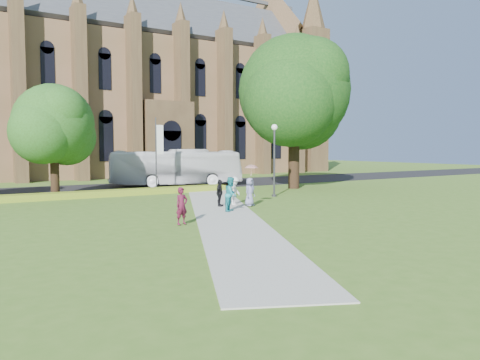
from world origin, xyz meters
TOP-DOWN VIEW (x-y plane):
  - ground at (0.00, 0.00)m, footprint 160.00×160.00m
  - road at (0.00, 20.00)m, footprint 160.00×10.00m
  - footpath at (0.00, 1.00)m, footprint 15.58×28.54m
  - flower_hedge at (-2.00, 13.20)m, footprint 18.00×1.40m
  - cathedral at (10.00, 39.73)m, footprint 52.60×18.25m
  - streetlamp at (7.50, 6.50)m, footprint 0.44×0.44m
  - large_tree at (13.00, 11.00)m, footprint 9.60×9.60m
  - street_tree_1 at (-6.00, 14.50)m, footprint 5.60×5.60m
  - banner_pole_0 at (2.11, 15.20)m, footprint 0.70×0.10m
  - tour_coach at (5.58, 19.16)m, footprint 12.48×5.85m
  - pedestrian_0 at (-3.60, -1.23)m, footprint 0.69×0.51m
  - pedestrian_1 at (0.64, 1.32)m, footprint 1.17×1.15m
  - pedestrian_2 at (2.34, 3.68)m, footprint 1.28×1.11m
  - pedestrian_3 at (1.18, 3.52)m, footprint 0.97×0.91m
  - pedestrian_4 at (2.87, 2.79)m, footprint 0.97×0.82m
  - parasol at (3.05, 2.89)m, footprint 1.04×1.04m

SIDE VIEW (x-z plane):
  - ground at x=0.00m, z-range 0.00..0.00m
  - road at x=0.00m, z-range 0.00..0.02m
  - footpath at x=0.00m, z-range 0.00..0.04m
  - flower_hedge at x=-2.00m, z-range 0.00..0.45m
  - pedestrian_3 at x=1.18m, z-range 0.04..1.65m
  - pedestrian_4 at x=2.87m, z-range 0.04..1.73m
  - pedestrian_0 at x=-3.60m, z-range 0.04..1.76m
  - pedestrian_2 at x=2.34m, z-range 0.04..1.76m
  - pedestrian_1 at x=0.64m, z-range 0.04..1.94m
  - tour_coach at x=5.58m, z-range 0.02..3.41m
  - parasol at x=3.05m, z-range 1.73..2.44m
  - streetlamp at x=7.50m, z-range 0.68..5.92m
  - banner_pole_0 at x=2.11m, z-range 0.39..6.39m
  - street_tree_1 at x=-6.00m, z-range 1.20..9.25m
  - large_tree at x=13.00m, z-range 1.77..14.97m
  - cathedral at x=10.00m, z-range -1.02..26.98m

